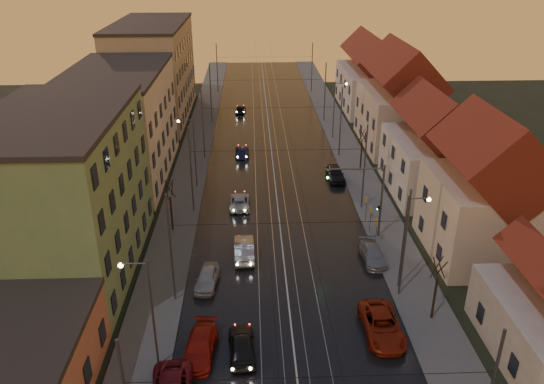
{
  "coord_description": "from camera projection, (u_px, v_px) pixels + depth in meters",
  "views": [
    {
      "loc": [
        -2.58,
        -24.43,
        24.51
      ],
      "look_at": [
        -0.74,
        21.07,
        3.37
      ],
      "focal_mm": 35.0,
      "sensor_mm": 36.0,
      "label": 1
    }
  ],
  "objects": [
    {
      "name": "bare_tree_1",
      "position": [
        436.0,
        291.0,
        37.32
      ],
      "size": [
        1.09,
        1.09,
        5.11
      ],
      "color": "black",
      "rests_on": "ground"
    },
    {
      "name": "street_lamp_2",
      "position": [
        192.0,
        146.0,
        57.35
      ],
      "size": [
        1.75,
        0.32,
        8.0
      ],
      "color": "#595B60",
      "rests_on": "ground"
    },
    {
      "name": "catenary_pole_l_5",
      "position": [
        217.0,
        69.0,
        95.6
      ],
      "size": [
        0.16,
        0.16,
        9.0
      ],
      "primitive_type": "cylinder",
      "color": "#595B60",
      "rests_on": "ground"
    },
    {
      "name": "house_right_4",
      "position": [
        371.0,
        78.0,
        86.34
      ],
      "size": [
        9.18,
        16.32,
        10.0
      ],
      "color": "#B7B4A9",
      "rests_on": "ground"
    },
    {
      "name": "apartment_left_2",
      "position": [
        120.0,
        126.0,
        60.2
      ],
      "size": [
        10.0,
        20.0,
        12.0
      ],
      "primitive_type": "cube",
      "color": "beige",
      "rests_on": "ground"
    },
    {
      "name": "parked_left_2",
      "position": [
        200.0,
        346.0,
        34.74
      ],
      "size": [
        2.4,
        4.89,
        1.37
      ],
      "primitive_type": "imported",
      "rotation": [
        0.0,
        0.0,
        -0.1
      ],
      "color": "maroon",
      "rests_on": "ground"
    },
    {
      "name": "sidewalk_left",
      "position": [
        195.0,
        155.0,
        68.41
      ],
      "size": [
        4.0,
        120.0,
        0.15
      ],
      "primitive_type": "cube",
      "color": "#4C4C4C",
      "rests_on": "ground"
    },
    {
      "name": "parked_right_2",
      "position": [
        335.0,
        174.0,
        60.86
      ],
      "size": [
        1.96,
        4.59,
        1.55
      ],
      "primitive_type": "imported",
      "rotation": [
        0.0,
        0.0,
        0.03
      ],
      "color": "black",
      "rests_on": "ground"
    },
    {
      "name": "house_right_1",
      "position": [
        486.0,
        196.0,
        44.48
      ],
      "size": [
        8.67,
        10.2,
        10.8
      ],
      "color": "beige",
      "rests_on": "ground"
    },
    {
      "name": "tram_rail_0",
      "position": [
        255.0,
        154.0,
        68.7
      ],
      "size": [
        0.06,
        120.0,
        0.03
      ],
      "primitive_type": "cube",
      "color": "gray",
      "rests_on": "road"
    },
    {
      "name": "parked_right_1",
      "position": [
        373.0,
        254.0,
        45.24
      ],
      "size": [
        1.93,
        4.43,
        1.27
      ],
      "primitive_type": "imported",
      "rotation": [
        0.0,
        0.0,
        0.04
      ],
      "color": "#929297",
      "rests_on": "ground"
    },
    {
      "name": "catenary_pole_l_4",
      "position": [
        211.0,
        94.0,
        79.29
      ],
      "size": [
        0.16,
        0.16,
        9.0
      ],
      "primitive_type": "cylinder",
      "color": "#595B60",
      "rests_on": "ground"
    },
    {
      "name": "catenary_pole_r_5",
      "position": [
        312.0,
        68.0,
        96.23
      ],
      "size": [
        0.16,
        0.16,
        9.0
      ],
      "primitive_type": "cylinder",
      "color": "#595B60",
      "rests_on": "ground"
    },
    {
      "name": "street_lamp_3",
      "position": [
        336.0,
        104.0,
        72.52
      ],
      "size": [
        1.75,
        0.32,
        8.0
      ],
      "color": "#595B60",
      "rests_on": "ground"
    },
    {
      "name": "tram_rail_2",
      "position": [
        278.0,
        154.0,
        68.81
      ],
      "size": [
        0.06,
        120.0,
        0.03
      ],
      "primitive_type": "cube",
      "color": "gray",
      "rests_on": "road"
    },
    {
      "name": "catenary_pole_r_3",
      "position": [
        341.0,
        122.0,
        66.32
      ],
      "size": [
        0.16,
        0.16,
        9.0
      ],
      "primitive_type": "cylinder",
      "color": "#595B60",
      "rests_on": "ground"
    },
    {
      "name": "house_right_2",
      "position": [
        435.0,
        151.0,
        56.6
      ],
      "size": [
        9.18,
        12.24,
        9.2
      ],
      "color": "#B7B4A9",
      "rests_on": "ground"
    },
    {
      "name": "house_right_3",
      "position": [
        400.0,
        103.0,
        69.71
      ],
      "size": [
        9.18,
        14.28,
        11.5
      ],
      "color": "beige",
      "rests_on": "ground"
    },
    {
      "name": "street_lamp_0",
      "position": [
        146.0,
        304.0,
        31.98
      ],
      "size": [
        1.75,
        0.32,
        8.0
      ],
      "color": "#595B60",
      "rests_on": "ground"
    },
    {
      "name": "catenary_pole_r_1",
      "position": [
        405.0,
        245.0,
        39.13
      ],
      "size": [
        0.16,
        0.16,
        9.0
      ],
      "primitive_type": "cylinder",
      "color": "#595B60",
      "rests_on": "ground"
    },
    {
      "name": "catenary_pole_l_2",
      "position": [
        191.0,
        170.0,
        52.1
      ],
      "size": [
        0.16,
        0.16,
        9.0
      ],
      "primitive_type": "cylinder",
      "color": "#595B60",
      "rests_on": "ground"
    },
    {
      "name": "apartment_left_3",
      "position": [
        154.0,
        72.0,
        81.53
      ],
      "size": [
        10.0,
        24.0,
        14.0
      ],
      "primitive_type": "cube",
      "color": "#998563",
      "rests_on": "ground"
    },
    {
      "name": "catenary_pole_l_3",
      "position": [
        203.0,
        124.0,
        65.69
      ],
      "size": [
        0.16,
        0.16,
        9.0
      ],
      "primitive_type": "cylinder",
      "color": "#595B60",
      "rests_on": "ground"
    },
    {
      "name": "bare_tree_2",
      "position": [
        361.0,
        151.0,
        62.7
      ],
      "size": [
        1.09,
        1.09,
        5.11
      ],
      "color": "black",
      "rests_on": "ground"
    },
    {
      "name": "tram_rail_1",
      "position": [
        266.0,
        154.0,
        68.76
      ],
      "size": [
        0.06,
        120.0,
        0.03
      ],
      "primitive_type": "cube",
      "color": "gray",
      "rests_on": "road"
    },
    {
      "name": "sidewalk_right",
      "position": [
        348.0,
        153.0,
        69.14
      ],
      "size": [
        4.0,
        120.0,
        0.15
      ],
      "primitive_type": "cube",
      "color": "#4C4C4C",
      "rests_on": "ground"
    },
    {
      "name": "street_lamp_1",
      "position": [
        408.0,
        233.0,
        39.89
      ],
      "size": [
        1.75,
        0.32,
        8.0
      ],
      "color": "#595B60",
      "rests_on": "ground"
    },
    {
      "name": "bare_tree_0",
      "position": [
        171.0,
        207.0,
        49.26
      ],
      "size": [
        1.09,
        1.09,
        5.11
      ],
      "color": "black",
      "rests_on": "ground"
    },
    {
      "name": "parked_left_3",
      "position": [
        207.0,
        278.0,
        41.89
      ],
      "size": [
        2.08,
        4.19,
        1.37
      ],
      "primitive_type": "imported",
      "rotation": [
        0.0,
        0.0,
        -0.12
      ],
      "color": "#A7A7AC",
      "rests_on": "ground"
    },
    {
      "name": "traffic_light_mast",
      "position": [
        371.0,
        192.0,
        47.22
      ],
      "size": [
        5.3,
        0.32,
        7.2
      ],
      "color": "#595B60",
      "rests_on": "ground"
    },
    {
      "name": "apartment_left_1",
      "position": [
        64.0,
        197.0,
        41.86
      ],
      "size": [
        10.0,
        18.0,
        13.0
      ],
      "primitive_type": "cube",
      "color": "#5C8152",
      "rests_on": "ground"
    },
    {
      "name": "catenary_pole_r_2",
      "position": [
        364.0,
        168.0,
        52.73
      ],
      "size": [
        0.16,
        0.16,
        9.0
      ],
      "primitive_type": "cylinder",
      "color": "#595B60",
      "rests_on": "ground"
    },
    {
      "name": "tram_rail_3",
      "position": [
        289.0,
        154.0,
        68.86
      ],
      "size": [
        0.06,
        120.0,
        0.03
      ],
      "primitive_type": "cube",
      "color": "gray",
      "rests_on": "road"
    },
    {
      "name": "road",
      "position": [
        272.0,
        154.0,
        68.8
      ],
      "size": [
        16.0,
        120.0,
        0.04
      ],
      "primitive_type": "cube",
      "color": "black",
      "rests_on": "ground"
    },
    {
      "name": "parked_right_0",
      "position": [
        382.0,
        325.0,
        36.58
      ],
      "size": [
        2.59,
        5.47,
        1.51
      ],
      "primitive_type": "imported",
      "rotation": [
        0.0,
        0.0,
        0.02
      ],
      "color": "maroon",
      "rests_on": "ground"
    },
    {
      "name": "driving_car_1",
      "position": [
        244.0,
        249.0,
        45.76
      ],
      "size": [
        1.81,
        4.79,
        1.56
      ],
      "primitive_type": "imported",
      "rotation": [
        0.0,
        0.0,
        3.17
      ],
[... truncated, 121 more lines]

